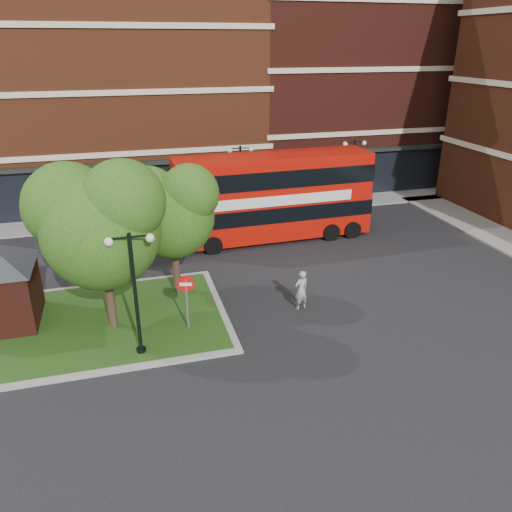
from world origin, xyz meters
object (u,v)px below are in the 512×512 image
object	(u,v)px
car_silver	(185,215)
car_white	(312,197)
bus	(273,192)
woman	(301,290)

from	to	relation	value
car_silver	car_white	size ratio (longest dim) A/B	0.92
bus	car_silver	size ratio (longest dim) A/B	2.74
bus	woman	bearing A→B (deg)	-100.52
bus	car_silver	distance (m)	6.52
woman	car_silver	size ratio (longest dim) A/B	0.43
car_silver	woman	bearing A→B (deg)	-160.88
bus	car_white	world-z (taller)	bus
car_silver	car_white	bearing A→B (deg)	-77.41
bus	car_white	size ratio (longest dim) A/B	2.52
car_white	woman	bearing A→B (deg)	157.77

